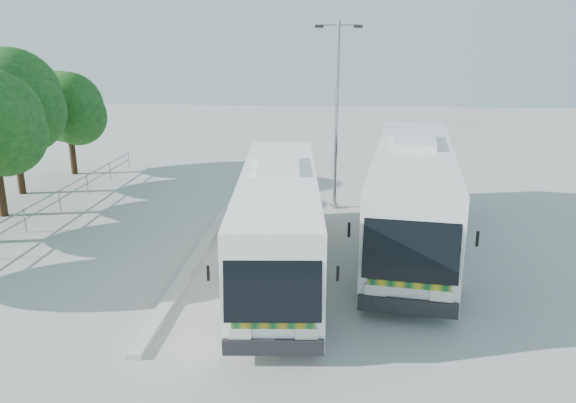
# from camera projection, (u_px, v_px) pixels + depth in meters

# --- Properties ---
(ground) EXTENTS (100.00, 100.00, 0.00)m
(ground) POSITION_uv_depth(u_px,v_px,m) (258.00, 268.00, 19.41)
(ground) COLOR #A9A9A3
(ground) RESTS_ON ground
(kerb_divider) EXTENTS (0.40, 16.00, 0.15)m
(kerb_divider) POSITION_uv_depth(u_px,v_px,m) (205.00, 244.00, 21.49)
(kerb_divider) COLOR #B2B2AD
(kerb_divider) RESTS_ON ground
(railing) EXTENTS (0.06, 22.00, 1.00)m
(railing) POSITION_uv_depth(u_px,v_px,m) (37.00, 208.00, 23.82)
(railing) COLOR gray
(railing) RESTS_ON ground
(tree_far_d) EXTENTS (5.62, 5.30, 7.33)m
(tree_far_d) POSITION_uv_depth(u_px,v_px,m) (12.00, 99.00, 27.55)
(tree_far_d) COLOR #382314
(tree_far_d) RESTS_ON ground
(tree_far_e) EXTENTS (4.54, 4.28, 5.92)m
(tree_far_e) POSITION_uv_depth(u_px,v_px,m) (69.00, 108.00, 32.06)
(tree_far_e) COLOR #382314
(tree_far_e) RESTS_ON ground
(coach_main) EXTENTS (3.38, 12.34, 3.38)m
(coach_main) POSITION_uv_depth(u_px,v_px,m) (278.00, 218.00, 18.80)
(coach_main) COLOR white
(coach_main) RESTS_ON ground
(coach_adjacent) EXTENTS (4.52, 13.76, 3.75)m
(coach_adjacent) POSITION_uv_depth(u_px,v_px,m) (412.00, 193.00, 21.16)
(coach_adjacent) COLOR silver
(coach_adjacent) RESTS_ON ground
(lamppost) EXTENTS (2.07, 0.42, 8.44)m
(lamppost) POSITION_uv_depth(u_px,v_px,m) (337.00, 108.00, 25.16)
(lamppost) COLOR #96999E
(lamppost) RESTS_ON ground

